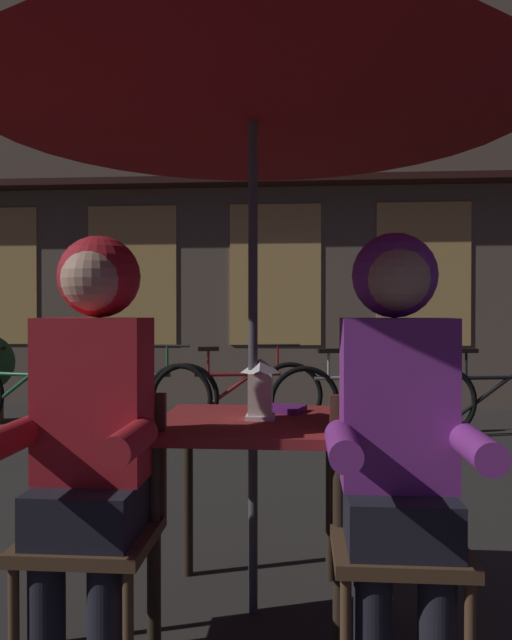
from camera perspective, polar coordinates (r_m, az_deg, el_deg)
The scene contains 15 objects.
ground_plane at distance 2.60m, azimuth -0.29°, elevation -25.43°, with size 60.00×60.00×0.00m, color #2D2B28.
cafe_table at distance 2.39m, azimuth -0.29°, elevation -11.57°, with size 0.72×0.72×0.74m.
patio_umbrella at distance 2.51m, azimuth -0.29°, elevation 22.02°, with size 2.10×2.10×2.31m.
lantern at distance 2.36m, azimuth 0.41°, elevation -6.25°, with size 0.11×0.11×0.23m.
chair_left at distance 2.17m, azimuth -14.43°, elevation -16.93°, with size 0.40×0.40×0.87m.
chair_right at distance 2.09m, azimuth 12.74°, elevation -17.67°, with size 0.40×0.40×0.87m.
person_left_hooded at distance 2.04m, azimuth -14.99°, elevation -7.80°, with size 0.45×0.56×1.40m.
person_right_hooded at distance 1.95m, azimuth 13.01°, elevation -8.19°, with size 0.45×0.56×1.40m.
shopfront_building at distance 7.97m, azimuth 1.90°, elevation 14.84°, with size 10.00×0.93×6.20m.
bicycle_nearest at distance 6.42m, azimuth -21.13°, elevation -6.47°, with size 1.64×0.45×0.84m.
bicycle_second at distance 6.13m, azimuth -11.70°, elevation -6.79°, with size 1.67×0.25×0.84m.
bicycle_third at distance 5.99m, azimuth -1.72°, elevation -6.94°, with size 1.66×0.39×0.84m.
bicycle_fourth at distance 5.77m, azimuth 9.45°, elevation -7.24°, with size 1.65×0.42×0.84m.
bicycle_fifth at distance 6.11m, azimuth 21.29°, elevation -6.84°, with size 1.66×0.37×0.84m.
book at distance 2.55m, azimuth 2.12°, elevation -8.20°, with size 0.20×0.14×0.02m, color #661E7A.
Camera 1 is at (0.19, -2.33, 1.15)m, focal length 34.53 mm.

